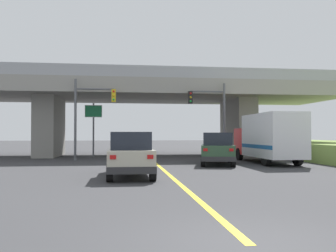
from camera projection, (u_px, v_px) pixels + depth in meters
ground at (147, 156)px, 32.61m from camera, size 160.00×160.00×0.00m
overpass_bridge at (147, 99)px, 32.73m from camera, size 34.24×9.96×7.23m
lane_divider_stripe at (167, 173)px, 18.10m from camera, size 0.20×23.95×0.01m
suv_lead at (130, 154)px, 16.40m from camera, size 1.99×4.85×2.02m
suv_crossing at (217, 149)px, 22.76m from camera, size 2.96×4.88×2.02m
box_truck at (268, 138)px, 23.95m from camera, size 2.33×7.37×3.23m
sedan_oncoming at (137, 143)px, 37.29m from camera, size 1.92×4.54×2.02m
traffic_signal_nearside at (213, 111)px, 27.85m from camera, size 2.92×0.36×5.86m
traffic_signal_farside at (89, 109)px, 26.69m from camera, size 3.03×0.36×5.99m
highway_sign at (93, 118)px, 29.88m from camera, size 1.40×0.17×4.49m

